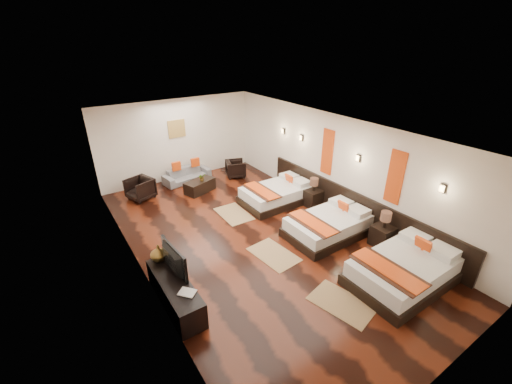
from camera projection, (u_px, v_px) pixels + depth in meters
floor at (253, 237)px, 8.43m from camera, size 5.50×9.50×0.01m
ceiling at (253, 131)px, 7.22m from camera, size 5.50×9.50×0.01m
back_wall at (178, 140)px, 11.37m from camera, size 5.50×0.01×2.80m
left_wall at (136, 221)px, 6.44m from camera, size 0.01×9.50×2.80m
right_wall at (335, 165)px, 9.21m from camera, size 0.01×9.50×2.80m
headboard_panel at (351, 206)px, 9.00m from camera, size 0.08×6.60×0.90m
bed_near at (405, 270)px, 6.81m from camera, size 2.31×1.45×0.88m
bed_mid at (329, 225)px, 8.44m from camera, size 2.15×1.35×0.82m
bed_far at (277, 194)px, 10.09m from camera, size 2.12×1.33×0.81m
nightstand_a at (383, 234)px, 8.00m from camera, size 0.47×0.47×0.93m
nightstand_b at (313, 196)px, 9.85m from camera, size 0.46×0.46×0.91m
jute_mat_near at (342, 303)px, 6.36m from camera, size 1.01×1.34×0.01m
jute_mat_mid at (274, 254)px, 7.77m from camera, size 0.86×1.27×0.01m
jute_mat_far at (234, 214)px, 9.52m from camera, size 0.78×1.22×0.01m
tv_console at (175, 292)px, 6.25m from camera, size 0.50×1.80×0.55m
tv at (169, 260)px, 6.23m from camera, size 0.20×1.00×0.57m
book at (184, 297)px, 5.74m from camera, size 0.36×0.37×0.03m
figurine at (159, 253)px, 6.63m from camera, size 0.37×0.37×0.35m
sofa at (187, 175)px, 11.56m from camera, size 1.73×0.88×0.48m
armchair_left at (140, 189)px, 10.29m from camera, size 0.93×0.92×0.67m
armchair_right at (236, 169)px, 11.90m from camera, size 0.85×0.84×0.61m
coffee_table at (200, 186)px, 10.80m from camera, size 1.11×0.79×0.40m
table_plant at (202, 177)px, 10.64m from camera, size 0.24×0.21×0.25m
orange_panel_a at (395, 177)px, 7.65m from camera, size 0.04×0.40×1.30m
orange_panel_b at (327, 152)px, 9.29m from camera, size 0.04×0.40×1.30m
sconce_near at (443, 188)px, 6.75m from camera, size 0.07×0.12×0.18m
sconce_mid at (358, 158)px, 8.39m from camera, size 0.07×0.12×0.18m
sconce_far at (301, 138)px, 10.03m from camera, size 0.07×0.12×0.18m
sconce_lounge at (283, 131)px, 10.71m from camera, size 0.07×0.12×0.18m
gold_artwork at (177, 129)px, 11.19m from camera, size 0.60×0.04×0.60m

